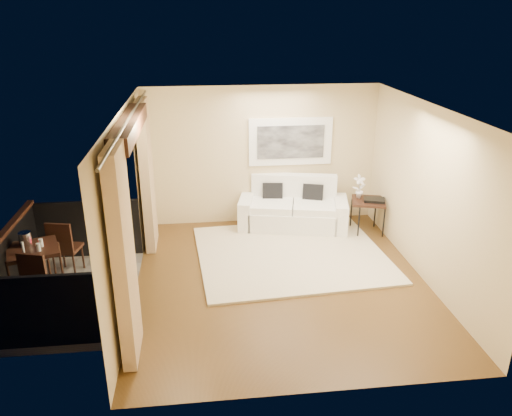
{
  "coord_description": "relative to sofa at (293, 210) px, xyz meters",
  "views": [
    {
      "loc": [
        -1.19,
        -6.81,
        3.95
      ],
      "look_at": [
        -0.34,
        0.51,
        1.05
      ],
      "focal_mm": 35.0,
      "sensor_mm": 36.0,
      "label": 1
    }
  ],
  "objects": [
    {
      "name": "vase",
      "position": [
        -4.27,
        -2.32,
        0.54
      ],
      "size": [
        0.04,
        0.04,
        0.18
      ],
      "primitive_type": "cylinder",
      "color": "silver",
      "rests_on": "bistro_table"
    },
    {
      "name": "curtains",
      "position": [
        -2.69,
        -2.09,
        0.99
      ],
      "size": [
        0.16,
        4.8,
        2.64
      ],
      "color": "tan",
      "rests_on": "ground"
    },
    {
      "name": "artwork",
      "position": [
        -0.02,
        0.37,
        1.27
      ],
      "size": [
        1.62,
        0.07,
        0.92
      ],
      "color": "white",
      "rests_on": "room_shell"
    },
    {
      "name": "balcony_chair_near",
      "position": [
        -4.12,
        -2.68,
        0.19
      ],
      "size": [
        0.5,
        0.5,
        0.93
      ],
      "rotation": [
        0.0,
        0.0,
        -0.29
      ],
      "color": "black",
      "rests_on": "balcony"
    },
    {
      "name": "balcony",
      "position": [
        -3.88,
        -2.09,
        -0.17
      ],
      "size": [
        1.81,
        2.6,
        1.17
      ],
      "color": "#605B56",
      "rests_on": "ground"
    },
    {
      "name": "glass_a",
      "position": [
        -4.08,
        -2.26,
        0.51
      ],
      "size": [
        0.06,
        0.06,
        0.12
      ],
      "primitive_type": "cylinder",
      "color": "silver",
      "rests_on": "bistro_table"
    },
    {
      "name": "floor",
      "position": [
        -0.58,
        -2.09,
        -0.35
      ],
      "size": [
        5.0,
        5.0,
        0.0
      ],
      "primitive_type": "plane",
      "color": "brown",
      "rests_on": "ground"
    },
    {
      "name": "ice_bucket",
      "position": [
        -4.32,
        -2.03,
        0.55
      ],
      "size": [
        0.18,
        0.18,
        0.2
      ],
      "primitive_type": "cylinder",
      "color": "silver",
      "rests_on": "bistro_table"
    },
    {
      "name": "room_shell",
      "position": [
        -2.71,
        -2.09,
        2.17
      ],
      "size": [
        5.0,
        6.4,
        5.0
      ],
      "color": "white",
      "rests_on": "ground"
    },
    {
      "name": "orchid",
      "position": [
        1.2,
        -0.3,
        0.53
      ],
      "size": [
        0.26,
        0.19,
        0.45
      ],
      "primitive_type": "imported",
      "rotation": [
        0.0,
        0.0,
        0.13
      ],
      "color": "white",
      "rests_on": "side_table"
    },
    {
      "name": "tray",
      "position": [
        1.44,
        -0.5,
        0.33
      ],
      "size": [
        0.45,
        0.38,
        0.05
      ],
      "primitive_type": "cube",
      "rotation": [
        0.0,
        0.0,
        -0.31
      ],
      "color": "black",
      "rests_on": "side_table"
    },
    {
      "name": "rug",
      "position": [
        -0.26,
        -1.23,
        -0.33
      ],
      "size": [
        3.37,
        2.99,
        0.04
      ],
      "primitive_type": "cube",
      "rotation": [
        0.0,
        0.0,
        0.07
      ],
      "color": "beige",
      "rests_on": "floor"
    },
    {
      "name": "bistro_table",
      "position": [
        -4.21,
        -2.14,
        0.37
      ],
      "size": [
        0.87,
        0.87,
        0.8
      ],
      "rotation": [
        0.0,
        0.0,
        0.34
      ],
      "color": "black",
      "rests_on": "balcony"
    },
    {
      "name": "candle",
      "position": [
        -4.12,
        -2.03,
        0.49
      ],
      "size": [
        0.06,
        0.06,
        0.07
      ],
      "primitive_type": "cylinder",
      "color": "red",
      "rests_on": "bistro_table"
    },
    {
      "name": "glass_b",
      "position": [
        -4.09,
        -2.11,
        0.51
      ],
      "size": [
        0.06,
        0.06,
        0.12
      ],
      "primitive_type": "cylinder",
      "color": "silver",
      "rests_on": "bistro_table"
    },
    {
      "name": "sofa",
      "position": [
        0.0,
        0.0,
        0.0
      ],
      "size": [
        2.2,
        1.29,
        0.99
      ],
      "rotation": [
        0.0,
        0.0,
        -0.21
      ],
      "color": "white",
      "rests_on": "floor"
    },
    {
      "name": "side_table",
      "position": [
        1.35,
        -0.44,
        0.25
      ],
      "size": [
        0.74,
        0.74,
        0.66
      ],
      "rotation": [
        0.0,
        0.0,
        -0.27
      ],
      "color": "black",
      "rests_on": "floor"
    },
    {
      "name": "balcony_chair_far",
      "position": [
        -3.96,
        -1.51,
        0.19
      ],
      "size": [
        0.48,
        0.48,
        0.94
      ],
      "rotation": [
        0.0,
        0.0,
        2.93
      ],
      "color": "black",
      "rests_on": "balcony"
    }
  ]
}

